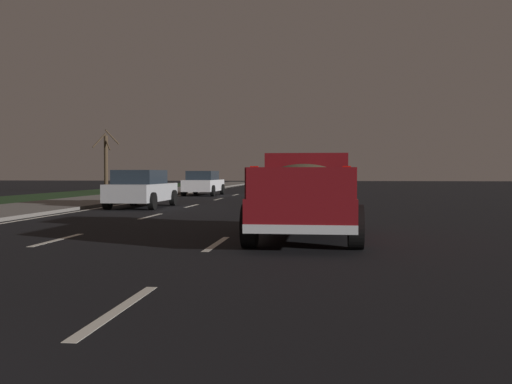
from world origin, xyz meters
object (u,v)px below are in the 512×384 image
sedan_silver (142,188)px  bare_tree_far (106,161)px  pickup_truck (306,193)px  sedan_white (203,183)px

sedan_silver → bare_tree_far: 19.29m
pickup_truck → sedan_white: (23.23, 7.13, -0.20)m
pickup_truck → sedan_white: 24.30m
sedan_white → bare_tree_far: bearing=60.9°
sedan_white → sedan_silver: same height
pickup_truck → bare_tree_far: bare_tree_far is taller
pickup_truck → sedan_silver: pickup_truck is taller
bare_tree_far → sedan_silver: bearing=-154.8°
pickup_truck → bare_tree_far: 31.66m
pickup_truck → sedan_white: size_ratio=1.23×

